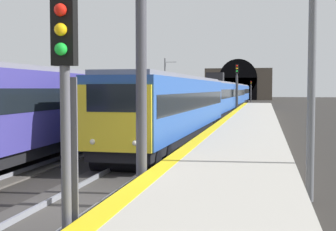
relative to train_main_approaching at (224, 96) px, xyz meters
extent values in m
plane|color=#282623|center=(-45.07, 0.00, -2.18)|extent=(320.00, 320.00, 0.00)
cube|color=#ADA89E|center=(-45.07, -3.88, -1.65)|extent=(112.00, 3.76, 1.07)
cube|color=yellow|center=(-45.07, -2.25, -1.11)|extent=(112.00, 0.50, 0.01)
cube|color=#383533|center=(-45.07, 0.00, -2.15)|extent=(160.00, 3.10, 0.06)
cube|color=gray|center=(-45.07, 0.72, -2.05)|extent=(160.00, 0.07, 0.15)
cube|color=gray|center=(-45.07, -0.72, -2.05)|extent=(160.00, 0.07, 0.15)
cube|color=#264C99|center=(-30.93, 0.00, 0.10)|extent=(20.22, 3.22, 2.69)
cube|color=black|center=(-30.93, 0.00, 0.32)|extent=(19.41, 3.24, 0.85)
cube|color=slate|center=(-30.93, 0.00, 1.55)|extent=(19.60, 2.79, 0.20)
cube|color=black|center=(-30.93, 0.00, -1.42)|extent=(19.81, 2.88, 0.50)
cylinder|color=black|center=(-39.81, 0.18, -1.74)|extent=(0.95, 2.61, 0.89)
cylinder|color=black|center=(-38.01, 0.14, -1.74)|extent=(0.95, 2.61, 0.89)
cylinder|color=black|center=(-23.86, -0.14, -1.74)|extent=(0.95, 2.61, 0.89)
cylinder|color=black|center=(-22.06, -0.18, -1.74)|extent=(0.95, 2.61, 0.89)
cube|color=yellow|center=(-41.05, 0.20, -0.07)|extent=(0.17, 2.71, 2.35)
cube|color=black|center=(-41.10, 0.20, 0.64)|extent=(0.08, 1.97, 0.97)
sphere|color=#F2EACC|center=(-41.13, -0.57, -0.89)|extent=(0.20, 0.20, 0.20)
sphere|color=#F2EACC|center=(-41.10, 0.98, -0.89)|extent=(0.20, 0.20, 0.20)
cube|color=#264C99|center=(-10.27, 0.00, 0.10)|extent=(20.22, 3.22, 2.69)
cube|color=black|center=(-10.27, 0.00, 0.45)|extent=(19.41, 3.24, 0.84)
cube|color=slate|center=(-10.27, 0.00, 1.55)|extent=(19.60, 2.79, 0.20)
cube|color=black|center=(-10.27, 0.00, -1.42)|extent=(19.81, 2.88, 0.50)
cylinder|color=black|center=(-19.03, 0.18, -1.74)|extent=(0.95, 2.61, 0.89)
cylinder|color=black|center=(-17.23, 0.14, -1.74)|extent=(0.95, 2.61, 0.89)
cylinder|color=black|center=(-3.30, -0.14, -1.74)|extent=(0.95, 2.61, 0.89)
cylinder|color=black|center=(-1.50, -0.18, -1.74)|extent=(0.95, 2.61, 0.89)
cube|color=#264C99|center=(10.40, 0.00, 0.10)|extent=(20.22, 3.22, 2.69)
cube|color=black|center=(10.40, 0.00, 0.35)|extent=(19.41, 3.24, 0.82)
cube|color=slate|center=(10.40, 0.00, 1.55)|extent=(19.60, 2.79, 0.20)
cube|color=black|center=(10.40, 0.00, -1.42)|extent=(19.81, 2.88, 0.50)
cylinder|color=black|center=(1.29, 0.18, -1.74)|extent=(0.95, 2.61, 0.89)
cylinder|color=black|center=(3.09, 0.15, -1.74)|extent=(0.95, 2.61, 0.89)
cylinder|color=black|center=(17.70, -0.15, -1.74)|extent=(0.95, 2.61, 0.89)
cylinder|color=black|center=(19.50, -0.18, -1.74)|extent=(0.95, 2.61, 0.89)
cube|color=#264C99|center=(31.06, 0.00, 0.10)|extent=(20.22, 3.22, 2.69)
cube|color=black|center=(31.06, 0.00, 0.43)|extent=(19.41, 3.24, 0.85)
cube|color=slate|center=(31.06, 0.00, 1.55)|extent=(19.60, 2.79, 0.20)
cube|color=black|center=(31.06, 0.00, -1.42)|extent=(19.81, 2.88, 0.50)
cylinder|color=black|center=(22.23, 0.18, -1.74)|extent=(0.95, 2.61, 0.89)
cylinder|color=black|center=(24.03, 0.14, -1.74)|extent=(0.95, 2.61, 0.89)
cylinder|color=black|center=(38.10, -0.14, -1.74)|extent=(0.95, 2.61, 0.89)
cylinder|color=black|center=(39.90, -0.18, -1.74)|extent=(0.95, 2.61, 0.89)
cube|color=black|center=(-10.27, 0.00, 2.10)|extent=(1.33, 1.72, 0.90)
cube|color=navy|center=(-38.23, 4.55, 0.22)|extent=(19.15, 2.87, 2.82)
cube|color=black|center=(-38.23, 4.55, 0.56)|extent=(18.39, 2.90, 0.83)
cube|color=slate|center=(-38.23, 4.55, 1.73)|extent=(18.57, 2.46, 0.20)
cube|color=black|center=(-38.23, 4.55, -1.38)|extent=(18.77, 2.54, 0.52)
cylinder|color=black|center=(-29.85, 4.61, -1.71)|extent=(0.96, 2.52, 0.95)
cylinder|color=black|center=(-31.65, 4.60, -1.71)|extent=(0.96, 2.52, 0.95)
cube|color=#E5B20F|center=(-28.63, 4.62, 0.10)|extent=(0.14, 2.62, 2.59)
cube|color=black|center=(-28.58, 4.62, 0.78)|extent=(0.05, 1.91, 1.01)
sphere|color=#F2EACC|center=(-28.57, 5.37, -0.84)|extent=(0.20, 0.20, 0.20)
sphere|color=#F2EACC|center=(-28.56, 3.87, -0.84)|extent=(0.20, 0.20, 0.20)
cube|color=navy|center=(-18.37, 4.55, 0.22)|extent=(19.15, 2.87, 2.82)
cube|color=black|center=(-18.37, 4.55, 0.69)|extent=(18.39, 2.90, 0.90)
cube|color=slate|center=(-18.37, 4.55, 1.73)|extent=(18.57, 2.46, 0.20)
cube|color=black|center=(-18.37, 4.55, -1.38)|extent=(18.77, 2.54, 0.52)
cylinder|color=black|center=(-10.26, 4.61, -1.71)|extent=(0.96, 2.52, 0.95)
cylinder|color=black|center=(-12.06, 4.60, -1.71)|extent=(0.96, 2.52, 0.95)
cylinder|color=black|center=(-24.69, 4.51, -1.71)|extent=(0.96, 2.52, 0.95)
cylinder|color=black|center=(-26.49, 4.49, -1.71)|extent=(0.96, 2.52, 0.95)
cube|color=navy|center=(1.48, 4.55, 0.22)|extent=(19.15, 2.87, 2.82)
cube|color=black|center=(1.48, 4.55, 0.57)|extent=(18.39, 2.90, 1.01)
cube|color=slate|center=(1.48, 4.55, 1.73)|extent=(18.57, 2.46, 0.20)
cube|color=black|center=(1.48, 4.55, -1.38)|extent=(18.77, 2.54, 0.52)
cylinder|color=black|center=(9.67, 4.61, -1.71)|extent=(0.96, 2.52, 0.95)
cylinder|color=black|center=(7.87, 4.60, -1.71)|extent=(0.96, 2.52, 0.95)
cylinder|color=black|center=(-4.90, 4.51, -1.71)|extent=(0.96, 2.52, 0.95)
cylinder|color=black|center=(-6.70, 4.49, -1.71)|extent=(0.96, 2.52, 0.95)
cylinder|color=#4C4C54|center=(-49.40, -1.81, -0.43)|extent=(0.16, 0.16, 3.52)
cube|color=black|center=(-49.40, -1.81, 1.86)|extent=(0.20, 0.38, 1.05)
cube|color=#4C4C54|center=(-49.26, -1.81, -0.43)|extent=(0.04, 0.28, 3.16)
sphere|color=red|center=(-49.53, -1.81, 2.18)|extent=(0.20, 0.20, 0.20)
sphere|color=yellow|center=(-49.53, -1.81, 1.88)|extent=(0.20, 0.20, 0.20)
sphere|color=green|center=(-49.53, -1.81, 1.58)|extent=(0.20, 0.20, 0.20)
cylinder|color=#38383D|center=(-4.34, -1.81, 0.22)|extent=(0.16, 0.16, 4.81)
cube|color=black|center=(-4.34, -1.81, 3.15)|extent=(0.20, 0.38, 1.05)
cube|color=#38383D|center=(-4.20, -1.81, 0.22)|extent=(0.04, 0.28, 4.33)
sphere|color=red|center=(-4.47, -1.81, 3.48)|extent=(0.20, 0.20, 0.20)
sphere|color=yellow|center=(-4.47, -1.81, 3.18)|extent=(0.20, 0.20, 0.20)
sphere|color=green|center=(-4.47, -1.81, 2.88)|extent=(0.20, 0.20, 0.20)
cylinder|color=#4C4C54|center=(48.61, -1.81, -0.14)|extent=(0.16, 0.16, 4.10)
cube|color=black|center=(48.61, -1.81, 2.29)|extent=(0.20, 0.38, 0.75)
cube|color=#4C4C54|center=(48.75, -1.81, -0.14)|extent=(0.04, 0.28, 3.69)
sphere|color=red|center=(48.48, -1.81, 2.46)|extent=(0.20, 0.20, 0.20)
sphere|color=yellow|center=(48.48, -1.81, 2.16)|extent=(0.20, 0.20, 0.20)
cylinder|color=#3F3F47|center=(-44.80, -1.80, 1.13)|extent=(0.28, 0.28, 6.63)
cube|color=#51473D|center=(70.29, 2.28, 2.12)|extent=(2.53, 18.07, 8.60)
cube|color=black|center=(68.98, 2.28, 0.83)|extent=(0.12, 10.12, 6.02)
cylinder|color=black|center=(68.98, 2.28, 3.84)|extent=(0.12, 10.12, 10.12)
cylinder|color=#595B60|center=(15.41, 10.71, 1.77)|extent=(0.22, 0.22, 7.92)
cylinder|color=#595B60|center=(15.41, 9.79, 5.13)|extent=(0.08, 1.84, 0.08)
cylinder|color=#595B60|center=(-42.92, -6.16, 1.67)|extent=(0.22, 0.22, 7.72)
camera|label=1|loc=(-56.17, -4.90, 0.98)|focal=49.14mm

